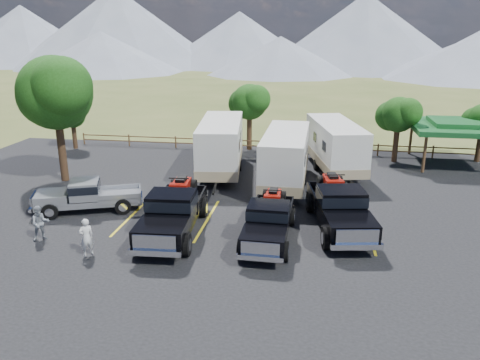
% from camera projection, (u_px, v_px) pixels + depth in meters
% --- Properties ---
extents(ground, '(320.00, 320.00, 0.00)m').
position_uv_depth(ground, '(232.00, 260.00, 19.66)').
color(ground, '#405022').
rests_on(ground, ground).
extents(asphalt_lot, '(44.00, 34.00, 0.04)m').
position_uv_depth(asphalt_lot, '(243.00, 231.00, 22.47)').
color(asphalt_lot, black).
rests_on(asphalt_lot, ground).
extents(stall_lines, '(12.12, 5.50, 0.01)m').
position_uv_depth(stall_lines, '(246.00, 222.00, 23.40)').
color(stall_lines, gold).
rests_on(stall_lines, asphalt_lot).
extents(tree_big_nw, '(5.54, 5.18, 7.84)m').
position_uv_depth(tree_big_nw, '(55.00, 93.00, 28.35)').
color(tree_big_nw, black).
rests_on(tree_big_nw, ground).
extents(tree_ne_a, '(3.11, 2.92, 4.76)m').
position_uv_depth(tree_ne_a, '(398.00, 115.00, 33.21)').
color(tree_ne_a, black).
rests_on(tree_ne_a, ground).
extents(tree_north, '(3.46, 3.24, 5.25)m').
position_uv_depth(tree_north, '(249.00, 102.00, 36.66)').
color(tree_north, black).
rests_on(tree_north, ground).
extents(tree_nw_small, '(2.59, 2.43, 3.85)m').
position_uv_depth(tree_nw_small, '(72.00, 115.00, 37.24)').
color(tree_nw_small, black).
rests_on(tree_nw_small, ground).
extents(rail_fence, '(36.12, 0.12, 1.00)m').
position_uv_depth(rail_fence, '(299.00, 146.00, 36.55)').
color(rail_fence, brown).
rests_on(rail_fence, ground).
extents(pavilion, '(6.20, 6.20, 3.22)m').
position_uv_depth(pavilion, '(457.00, 126.00, 32.79)').
color(pavilion, brown).
rests_on(pavilion, ground).
extents(mountain_range, '(209.00, 71.00, 20.00)m').
position_uv_depth(mountain_range, '(276.00, 36.00, 118.01)').
color(mountain_range, slate).
rests_on(mountain_range, ground).
extents(rig_left, '(2.80, 7.00, 2.29)m').
position_uv_depth(rig_left, '(174.00, 210.00, 21.95)').
color(rig_left, black).
rests_on(rig_left, asphalt_lot).
extents(rig_center, '(2.19, 6.02, 2.00)m').
position_uv_depth(rig_center, '(269.00, 219.00, 21.26)').
color(rig_center, black).
rests_on(rig_center, asphalt_lot).
extents(rig_right, '(3.35, 7.14, 2.29)m').
position_uv_depth(rig_right, '(339.00, 206.00, 22.50)').
color(rig_right, black).
rests_on(rig_right, asphalt_lot).
extents(trailer_left, '(3.59, 10.12, 3.50)m').
position_uv_depth(trailer_left, '(221.00, 146.00, 31.11)').
color(trailer_left, silver).
rests_on(trailer_left, asphalt_lot).
extents(trailer_center, '(2.60, 9.61, 3.35)m').
position_uv_depth(trailer_center, '(285.00, 158.00, 28.44)').
color(trailer_center, silver).
rests_on(trailer_center, asphalt_lot).
extents(trailer_right, '(4.12, 9.55, 3.31)m').
position_uv_depth(trailer_right, '(335.00, 146.00, 31.48)').
color(trailer_right, silver).
rests_on(trailer_right, asphalt_lot).
extents(pickup_silver, '(5.90, 3.68, 1.69)m').
position_uv_depth(pickup_silver, '(88.00, 195.00, 24.66)').
color(pickup_silver, gray).
rests_on(pickup_silver, asphalt_lot).
extents(person_a, '(0.72, 0.69, 1.66)m').
position_uv_depth(person_a, '(86.00, 237.00, 19.77)').
color(person_a, silver).
rests_on(person_a, asphalt_lot).
extents(person_b, '(1.01, 0.97, 1.63)m').
position_uv_depth(person_b, '(40.00, 223.00, 21.23)').
color(person_b, gray).
rests_on(person_b, asphalt_lot).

